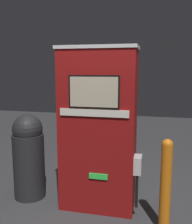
% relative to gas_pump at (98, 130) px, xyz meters
% --- Properties ---
extents(ground_plane, '(14.00, 14.00, 0.00)m').
position_rel_gas_pump_xyz_m(ground_plane, '(-0.00, -0.21, -1.03)').
color(ground_plane, '#38383A').
extents(gas_pump, '(1.03, 0.46, 2.04)m').
position_rel_gas_pump_xyz_m(gas_pump, '(0.00, 0.00, 0.00)').
color(gas_pump, maroon).
rests_on(gas_pump, ground_plane).
extents(safety_bollard, '(0.12, 0.12, 1.05)m').
position_rel_gas_pump_xyz_m(safety_bollard, '(0.83, -0.35, -0.48)').
color(safety_bollard, orange).
rests_on(safety_bollard, ground_plane).
extents(trash_bin, '(0.43, 0.43, 1.17)m').
position_rel_gas_pump_xyz_m(trash_bin, '(-1.00, 0.05, -0.43)').
color(trash_bin, '#232326').
rests_on(trash_bin, ground_plane).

